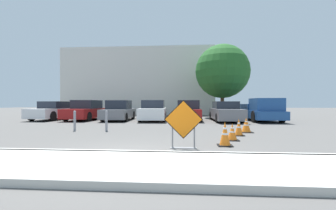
{
  "coord_description": "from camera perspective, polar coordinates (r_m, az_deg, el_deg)",
  "views": [
    {
      "loc": [
        1.5,
        -5.34,
        1.3
      ],
      "look_at": [
        0.16,
        12.36,
        1.14
      ],
      "focal_mm": 24.0,
      "sensor_mm": 36.0,
      "label": 1
    }
  ],
  "objects": [
    {
      "name": "bollard_nearest",
      "position": [
        10.82,
        -15.37,
        -3.72
      ],
      "size": [
        0.12,
        0.12,
        0.96
      ],
      "color": "gray",
      "rests_on": "ground_plane"
    },
    {
      "name": "traffic_cone_nearest",
      "position": [
        7.06,
        14.26,
        -7.2
      ],
      "size": [
        0.44,
        0.44,
        0.73
      ],
      "color": "black",
      "rests_on": "ground_plane"
    },
    {
      "name": "traffic_cone_third",
      "position": [
        9.4,
        17.54,
        -5.43
      ],
      "size": [
        0.41,
        0.41,
        0.68
      ],
      "color": "black",
      "rests_on": "ground_plane"
    },
    {
      "name": "ground_plane",
      "position": [
        15.47,
        -1.25,
        -4.31
      ],
      "size": [
        96.0,
        96.0,
        0.0
      ],
      "primitive_type": "plane",
      "color": "#565451"
    },
    {
      "name": "traffic_cone_second",
      "position": [
        8.16,
        15.99,
        -6.65
      ],
      "size": [
        0.44,
        0.44,
        0.59
      ],
      "color": "black",
      "rests_on": "ground_plane"
    },
    {
      "name": "bollard_second",
      "position": [
        11.42,
        -22.61,
        -3.55
      ],
      "size": [
        0.12,
        0.12,
        0.95
      ],
      "color": "gray",
      "rests_on": "ground_plane"
    },
    {
      "name": "parked_car_nearest",
      "position": [
        19.69,
        -26.82,
        -1.37
      ],
      "size": [
        2.09,
        4.67,
        1.42
      ],
      "rotation": [
        0.0,
        0.0,
        3.07
      ],
      "color": "silver",
      "rests_on": "ground_plane"
    },
    {
      "name": "road_closed_sign",
      "position": [
        6.41,
        3.93,
        -4.63
      ],
      "size": [
        1.11,
        0.2,
        1.39
      ],
      "color": "black",
      "rests_on": "ground_plane"
    },
    {
      "name": "sidewalk_strip",
      "position": [
        4.7,
        -14.97,
        -14.68
      ],
      "size": [
        26.49,
        2.12,
        0.14
      ],
      "color": "beige",
      "rests_on": "ground_plane"
    },
    {
      "name": "building_facade_backdrop",
      "position": [
        27.55,
        -7.09,
        5.69
      ],
      "size": [
        17.37,
        5.0,
        7.58
      ],
      "color": "beige",
      "rests_on": "ground_plane"
    },
    {
      "name": "pickup_truck",
      "position": [
        17.39,
        22.74,
        -1.39
      ],
      "size": [
        2.05,
        5.27,
        1.62
      ],
      "rotation": [
        0.0,
        0.0,
        3.13
      ],
      "color": "navy",
      "rests_on": "ground_plane"
    },
    {
      "name": "traffic_cone_fourth",
      "position": [
        10.52,
        19.24,
        -4.88
      ],
      "size": [
        0.53,
        0.53,
        0.65
      ],
      "color": "black",
      "rests_on": "ground_plane"
    },
    {
      "name": "curb_lip",
      "position": [
        5.69,
        -11.35,
        -12.0
      ],
      "size": [
        26.49,
        0.2,
        0.14
      ],
      "color": "beige",
      "rests_on": "ground_plane"
    },
    {
      "name": "parked_car_fifth",
      "position": [
        16.79,
        5.26,
        -1.59
      ],
      "size": [
        1.89,
        4.26,
        1.5
      ],
      "rotation": [
        0.0,
        0.0,
        3.12
      ],
      "color": "maroon",
      "rests_on": "ground_plane"
    },
    {
      "name": "parked_car_second",
      "position": [
        18.39,
        -19.99,
        -1.4
      ],
      "size": [
        2.08,
        4.51,
        1.51
      ],
      "rotation": [
        0.0,
        0.0,
        3.09
      ],
      "color": "maroon",
      "rests_on": "ground_plane"
    },
    {
      "name": "parked_car_sixth",
      "position": [
        16.54,
        14.37,
        -1.72
      ],
      "size": [
        1.88,
        4.72,
        1.41
      ],
      "rotation": [
        0.0,
        0.0,
        3.16
      ],
      "color": "slate",
      "rests_on": "ground_plane"
    },
    {
      "name": "street_tree_behind_lot",
      "position": [
        21.01,
        13.64,
        8.29
      ],
      "size": [
        4.83,
        4.83,
        6.57
      ],
      "color": "#513823",
      "rests_on": "ground_plane"
    },
    {
      "name": "parked_car_fourth",
      "position": [
        16.69,
        -3.75,
        -1.58
      ],
      "size": [
        2.06,
        4.61,
        1.5
      ],
      "rotation": [
        0.0,
        0.0,
        3.2
      ],
      "color": "white",
      "rests_on": "ground_plane"
    },
    {
      "name": "parked_car_third",
      "position": [
        17.26,
        -12.37,
        -1.56
      ],
      "size": [
        1.93,
        4.23,
        1.5
      ],
      "rotation": [
        0.0,
        0.0,
        3.17
      ],
      "color": "slate",
      "rests_on": "ground_plane"
    }
  ]
}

